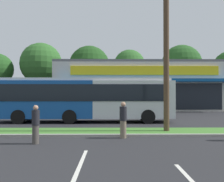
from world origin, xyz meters
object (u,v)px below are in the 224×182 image
(car_3, at_px, (103,107))
(city_bus, at_px, (85,98))
(pedestrian_mid, at_px, (123,120))
(utility_pole, at_px, (164,21))
(pedestrian_near_bench, at_px, (36,124))

(car_3, bearing_deg, city_bus, 80.34)
(city_bus, bearing_deg, pedestrian_mid, -70.12)
(utility_pole, distance_m, car_3, 13.69)
(utility_pole, distance_m, pedestrian_near_bench, 8.45)
(utility_pole, distance_m, city_bus, 8.25)
(car_3, bearing_deg, pedestrian_mid, 95.45)
(city_bus, relative_size, pedestrian_near_bench, 8.00)
(pedestrian_mid, bearing_deg, pedestrian_near_bench, 67.25)
(city_bus, relative_size, pedestrian_mid, 7.56)
(utility_pole, relative_size, car_3, 2.60)
(utility_pole, bearing_deg, pedestrian_mid, -146.61)
(utility_pole, distance_m, pedestrian_mid, 5.84)
(car_3, relative_size, pedestrian_near_bench, 2.69)
(pedestrian_mid, bearing_deg, utility_pole, -98.86)
(pedestrian_near_bench, bearing_deg, city_bus, 83.66)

